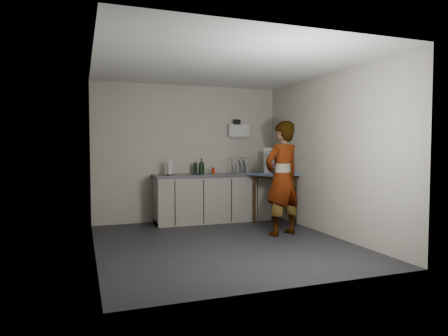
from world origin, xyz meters
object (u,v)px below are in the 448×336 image
object	(u,v)px
soda_can	(213,171)
dark_bottle	(195,168)
dish_rack	(241,170)
bakery_box	(276,168)
side_table	(275,180)
kitchen_counter	(213,199)
paper_towel	(170,168)
standing_man	(282,178)
soap_bottle	(202,166)

from	to	relation	value
soda_can	dark_bottle	xyz separation A→B (m)	(-0.34, 0.04, 0.05)
dish_rack	bakery_box	world-z (taller)	bakery_box
side_table	kitchen_counter	bearing A→B (deg)	131.86
dark_bottle	paper_towel	distance (m)	0.52
side_table	standing_man	world-z (taller)	standing_man
soap_bottle	dish_rack	xyz separation A→B (m)	(0.81, 0.04, -0.08)
dark_bottle	standing_man	bearing A→B (deg)	-57.37
paper_towel	soap_bottle	bearing A→B (deg)	-3.26
kitchen_counter	soda_can	bearing A→B (deg)	58.83
soap_bottle	dark_bottle	world-z (taller)	soap_bottle
paper_towel	side_table	bearing A→B (deg)	-17.87
side_table	dish_rack	size ratio (longest dim) A/B	2.08
bakery_box	side_table	bearing A→B (deg)	178.25
side_table	soap_bottle	bearing A→B (deg)	138.34
side_table	soda_can	bearing A→B (deg)	129.49
standing_man	soda_can	xyz separation A→B (m)	(-0.66, 1.53, 0.05)
kitchen_counter	standing_man	size ratio (longest dim) A/B	1.22
soap_bottle	dark_bottle	xyz separation A→B (m)	(-0.08, 0.12, -0.04)
standing_man	dark_bottle	distance (m)	1.87
kitchen_counter	side_table	bearing A→B (deg)	-30.69
kitchen_counter	dish_rack	size ratio (longest dim) A/B	5.00
kitchen_counter	paper_towel	distance (m)	1.03
kitchen_counter	bakery_box	world-z (taller)	bakery_box
paper_towel	standing_man	bearing A→B (deg)	-44.35
paper_towel	kitchen_counter	bearing A→B (deg)	0.41
soda_can	dark_bottle	world-z (taller)	dark_bottle
standing_man	paper_towel	xyz separation A→B (m)	(-1.52, 1.48, 0.11)
side_table	standing_man	distance (m)	0.95
dark_bottle	bakery_box	size ratio (longest dim) A/B	0.47
side_table	soda_can	size ratio (longest dim) A/B	7.70
standing_man	kitchen_counter	bearing A→B (deg)	-80.72
soap_bottle	dish_rack	bearing A→B (deg)	3.00
standing_man	bakery_box	bearing A→B (deg)	-126.41
kitchen_counter	soap_bottle	xyz separation A→B (m)	(-0.23, -0.04, 0.63)
side_table	paper_towel	distance (m)	1.95
side_table	dark_bottle	bearing A→B (deg)	135.45
soap_bottle	dark_bottle	bearing A→B (deg)	125.16
soap_bottle	soda_can	bearing A→B (deg)	17.42
soap_bottle	kitchen_counter	bearing A→B (deg)	9.66
soap_bottle	standing_man	bearing A→B (deg)	-57.59
soap_bottle	paper_towel	bearing A→B (deg)	176.74
soap_bottle	side_table	bearing A→B (deg)	-24.21
soap_bottle	dish_rack	size ratio (longest dim) A/B	0.67
dark_bottle	bakery_box	bearing A→B (deg)	-26.64
side_table	dark_bottle	distance (m)	1.51
standing_man	paper_towel	bearing A→B (deg)	-59.79
soda_can	dish_rack	bearing A→B (deg)	-4.09
soap_bottle	bakery_box	distance (m)	1.38
soap_bottle	bakery_box	world-z (taller)	bakery_box
soap_bottle	paper_towel	world-z (taller)	soap_bottle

